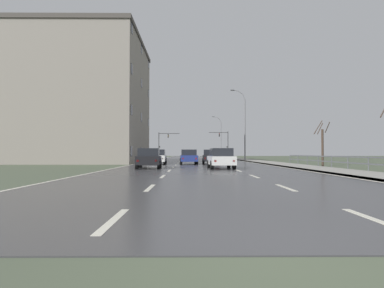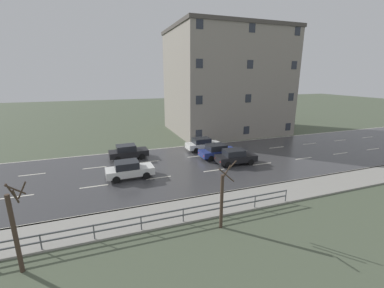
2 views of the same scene
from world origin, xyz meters
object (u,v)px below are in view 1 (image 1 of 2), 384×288
Objects in this scene: street_lamp_distant at (220,137)px; traffic_signal_left at (163,141)px; car_near_left at (211,157)px; car_far_left at (157,157)px; traffic_signal_right at (225,141)px; car_far_right at (221,158)px; brick_building at (88,101)px; car_mid_centre at (149,158)px; street_lamp_midground at (244,126)px; car_near_right at (189,157)px.

traffic_signal_left is (-14.49, -14.06, -1.59)m from street_lamp_distant.
car_near_left and car_far_left have the same top height.
traffic_signal_left is 39.85m from car_far_left.
traffic_signal_right is at bearing 2.88° from traffic_signal_left.
traffic_signal_left reaches higher than car_near_left.
brick_building is (-15.58, 17.17, 7.11)m from car_far_right.
brick_building is (-21.60, -45.90, 2.46)m from street_lamp_distant.
car_far_left is (-11.49, -40.35, -3.20)m from traffic_signal_right.
brick_building reaches higher than car_near_left.
brick_building is (-10.02, 16.68, 7.11)m from car_mid_centre.
street_lamp_midground is at bearing 74.49° from car_far_right.
car_far_right is 5.58m from car_mid_centre.
car_near_right is at bearing 102.24° from car_far_right.
street_lamp_midground reaches higher than car_far_right.
car_near_left is at bearing 16.83° from car_near_right.
brick_building is at bearing 158.99° from car_near_left.
traffic_signal_left is (-14.51, 23.88, -1.55)m from street_lamp_midground.
traffic_signal_left is 1.41× the size of car_near_right.
car_far_left is 3.33m from car_near_right.
brick_building is (-9.80, 7.80, 7.11)m from car_far_left.
car_mid_centre is at bearing -59.01° from brick_building.
car_mid_centre is 20.72m from brick_building.
car_mid_centre is at bearing -115.19° from street_lamp_midground.
car_far_right is 24.25m from brick_building.
street_lamp_midground is 23.17m from brick_building.
car_mid_centre is at bearing -89.90° from car_far_left.
brick_building is at bearing 118.31° from car_mid_centre.
car_near_left is at bearing -112.81° from street_lamp_midground.
traffic_signal_left is 48.71m from car_mid_centre.
street_lamp_midground is at bearing 51.79° from car_far_left.
brick_building is at bearing -159.77° from street_lamp_midground.
street_lamp_midground is 0.99× the size of street_lamp_distant.
street_lamp_midground is 27.98m from traffic_signal_left.
street_lamp_midground is at bearing 58.54° from car_near_right.
traffic_signal_left is 1.41× the size of car_mid_centre.
car_mid_centre and car_near_right have the same top height.
car_mid_centre is (-11.59, -24.65, -4.62)m from street_lamp_midground.
street_lamp_distant reaches higher than car_far_left.
car_far_right is (-6.01, -63.07, -4.65)m from street_lamp_distant.
car_near_left is (-6.08, -52.43, -4.65)m from street_lamp_distant.
car_far_right is at bearing -95.45° from street_lamp_distant.
car_near_left is at bearing 88.34° from car_far_right.
traffic_signal_left is at bearing 92.53° from car_far_left.
street_lamp_midground reaches higher than traffic_signal_left.
traffic_signal_right is at bearing -91.36° from street_lamp_distant.
street_lamp_distant reaches higher than traffic_signal_left.
street_lamp_midground is 2.64× the size of car_mid_centre.
car_far_right is at bearing -87.82° from car_near_left.
car_mid_centre is (-11.58, -62.58, -4.65)m from street_lamp_distant.
street_lamp_distant is 63.81m from car_mid_centre.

